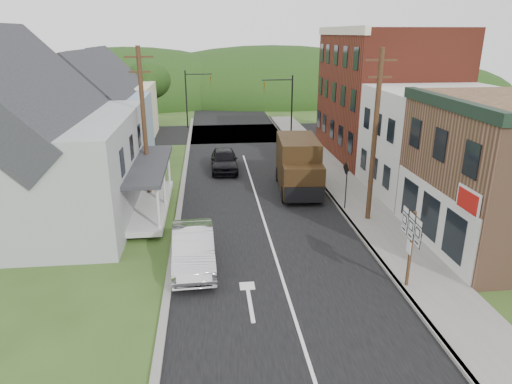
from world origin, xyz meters
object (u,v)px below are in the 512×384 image
object	(u,v)px
silver_sedan	(193,249)
dark_sedan	(224,160)
warning_sign	(346,179)
delivery_van	(299,165)
route_sign_cluster	(411,238)

from	to	relation	value
silver_sedan	dark_sedan	bearing A→B (deg)	80.33
dark_sedan	warning_sign	xyz separation A→B (m)	(6.52, -8.78, 1.10)
delivery_van	route_sign_cluster	xyz separation A→B (m)	(1.95, -12.24, 0.50)
warning_sign	route_sign_cluster	bearing A→B (deg)	-99.86
route_sign_cluster	warning_sign	xyz separation A→B (m)	(0.02, 8.50, -0.28)
delivery_van	route_sign_cluster	world-z (taller)	delivery_van
delivery_van	warning_sign	xyz separation A→B (m)	(1.97, -3.74, 0.22)
route_sign_cluster	dark_sedan	bearing A→B (deg)	112.87
silver_sedan	route_sign_cluster	xyz separation A→B (m)	(8.41, -2.77, 1.36)
delivery_van	dark_sedan	bearing A→B (deg)	136.16
silver_sedan	warning_sign	xyz separation A→B (m)	(8.43, 5.73, 1.08)
dark_sedan	warning_sign	size ratio (longest dim) A/B	1.72
silver_sedan	delivery_van	xyz separation A→B (m)	(6.45, 9.47, 0.86)
delivery_van	warning_sign	distance (m)	4.23
dark_sedan	delivery_van	bearing A→B (deg)	-47.60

